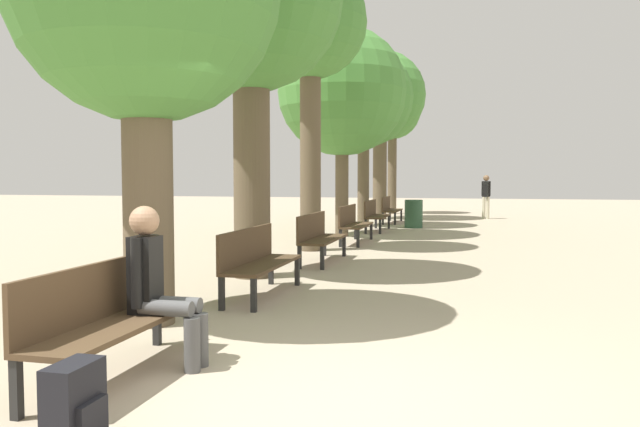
% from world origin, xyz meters
% --- Properties ---
extents(ground_plane, '(80.00, 80.00, 0.00)m').
position_xyz_m(ground_plane, '(0.00, 0.00, 0.00)').
color(ground_plane, tan).
extents(bench_row_0, '(0.47, 1.85, 0.85)m').
position_xyz_m(bench_row_0, '(-1.53, 0.11, 0.49)').
color(bench_row_0, '#4C3823').
rests_on(bench_row_0, ground_plane).
extents(bench_row_1, '(0.47, 1.85, 0.85)m').
position_xyz_m(bench_row_1, '(-1.53, 3.33, 0.49)').
color(bench_row_1, '#4C3823').
rests_on(bench_row_1, ground_plane).
extents(bench_row_2, '(0.47, 1.85, 0.85)m').
position_xyz_m(bench_row_2, '(-1.53, 6.56, 0.49)').
color(bench_row_2, '#4C3823').
rests_on(bench_row_2, ground_plane).
extents(bench_row_3, '(0.47, 1.85, 0.85)m').
position_xyz_m(bench_row_3, '(-1.53, 9.79, 0.49)').
color(bench_row_3, '#4C3823').
rests_on(bench_row_3, ground_plane).
extents(bench_row_4, '(0.47, 1.85, 0.85)m').
position_xyz_m(bench_row_4, '(-1.53, 13.01, 0.49)').
color(bench_row_4, '#4C3823').
rests_on(bench_row_4, ground_plane).
extents(bench_row_5, '(0.47, 1.85, 0.85)m').
position_xyz_m(bench_row_5, '(-1.53, 16.24, 0.49)').
color(bench_row_5, '#4C3823').
rests_on(bench_row_5, ground_plane).
extents(tree_row_1, '(2.69, 2.69, 5.43)m').
position_xyz_m(tree_row_1, '(-2.09, 4.75, 3.97)').
color(tree_row_1, brown).
rests_on(tree_row_1, ground_plane).
extents(tree_row_2, '(2.27, 2.27, 5.71)m').
position_xyz_m(tree_row_2, '(-2.09, 8.18, 4.42)').
color(tree_row_2, brown).
rests_on(tree_row_2, ground_plane).
extents(tree_row_3, '(3.20, 3.20, 5.21)m').
position_xyz_m(tree_row_3, '(-2.09, 11.30, 3.59)').
color(tree_row_3, brown).
rests_on(tree_row_3, ground_plane).
extents(tree_row_4, '(2.95, 2.95, 5.31)m').
position_xyz_m(tree_row_4, '(-2.09, 14.45, 3.80)').
color(tree_row_4, brown).
rests_on(tree_row_4, ground_plane).
extents(tree_row_5, '(3.16, 3.16, 5.91)m').
position_xyz_m(tree_row_5, '(-2.09, 17.86, 4.26)').
color(tree_row_5, brown).
rests_on(tree_row_5, ground_plane).
extents(tree_row_6, '(2.26, 2.26, 5.28)m').
position_xyz_m(tree_row_6, '(-2.09, 21.30, 4.05)').
color(tree_row_6, brown).
rests_on(tree_row_6, ground_plane).
extents(person_seated, '(0.61, 0.34, 1.27)m').
position_xyz_m(person_seated, '(-1.30, 0.42, 0.67)').
color(person_seated, '#4C4C4C').
rests_on(person_seated, ground_plane).
extents(backpack, '(0.23, 0.35, 0.47)m').
position_xyz_m(backpack, '(-1.03, -1.03, 0.23)').
color(backpack, black).
rests_on(backpack, ground_plane).
extents(pedestrian_near, '(0.31, 0.26, 1.56)m').
position_xyz_m(pedestrian_near, '(1.55, 18.91, 0.89)').
color(pedestrian_near, beige).
rests_on(pedestrian_near, ground_plane).
extents(trash_bin, '(0.53, 0.53, 0.82)m').
position_xyz_m(trash_bin, '(-0.58, 14.36, 0.41)').
color(trash_bin, '#2D5138').
rests_on(trash_bin, ground_plane).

